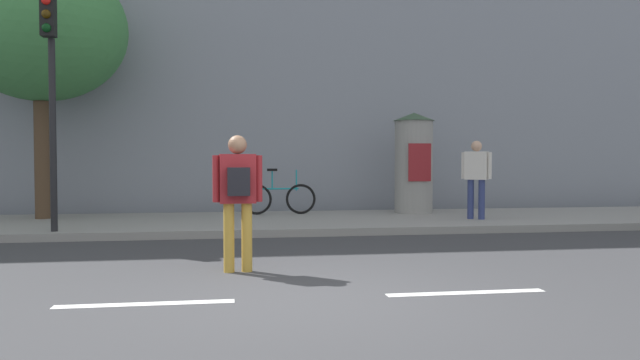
% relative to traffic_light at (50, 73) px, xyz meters
% --- Properties ---
extents(ground_plane, '(80.00, 80.00, 0.00)m').
position_rel_traffic_light_xyz_m(ground_plane, '(3.99, -5.24, -3.01)').
color(ground_plane, '#38383A').
extents(sidewalk_curb, '(36.00, 4.00, 0.15)m').
position_rel_traffic_light_xyz_m(sidewalk_curb, '(3.99, 1.76, -2.93)').
color(sidewalk_curb, gray).
rests_on(sidewalk_curb, ground_plane).
extents(lane_markings, '(25.80, 0.16, 0.01)m').
position_rel_traffic_light_xyz_m(lane_markings, '(3.99, -5.24, -3.00)').
color(lane_markings, silver).
rests_on(lane_markings, ground_plane).
extents(building_backdrop, '(36.00, 5.00, 11.54)m').
position_rel_traffic_light_xyz_m(building_backdrop, '(3.99, 6.76, 2.76)').
color(building_backdrop, gray).
rests_on(building_backdrop, ground_plane).
extents(traffic_light, '(0.24, 0.45, 4.24)m').
position_rel_traffic_light_xyz_m(traffic_light, '(0.00, 0.00, 0.00)').
color(traffic_light, black).
rests_on(traffic_light, sidewalk_curb).
extents(poster_column, '(1.02, 1.02, 2.45)m').
position_rel_traffic_light_xyz_m(poster_column, '(7.64, 2.83, -1.61)').
color(poster_column, gray).
rests_on(poster_column, sidewalk_curb).
extents(street_tree, '(3.72, 3.72, 5.75)m').
position_rel_traffic_light_xyz_m(street_tree, '(-0.91, 2.66, 1.29)').
color(street_tree, '#4C3826').
rests_on(street_tree, sidewalk_curb).
extents(pedestrian_in_red_top, '(0.64, 0.40, 1.78)m').
position_rel_traffic_light_xyz_m(pedestrian_in_red_top, '(3.25, -3.61, -1.93)').
color(pedestrian_in_red_top, '#B78C33').
rests_on(pedestrian_in_red_top, ground_plane).
extents(pedestrian_near_pole, '(0.55, 0.48, 1.72)m').
position_rel_traffic_light_xyz_m(pedestrian_near_pole, '(8.51, 1.08, -1.84)').
color(pedestrian_near_pole, navy).
rests_on(pedestrian_near_pole, sidewalk_curb).
extents(bicycle_leaning, '(1.77, 0.10, 1.09)m').
position_rel_traffic_light_xyz_m(bicycle_leaning, '(4.34, 2.89, -2.47)').
color(bicycle_leaning, black).
rests_on(bicycle_leaning, sidewalk_curb).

